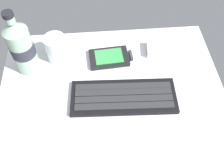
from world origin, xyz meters
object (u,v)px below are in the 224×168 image
(handheld_device, at_px, (111,58))
(juice_cup, at_px, (57,49))
(keyboard, at_px, (124,97))
(water_bottle, at_px, (22,47))
(charger_block, at_px, (158,49))

(handheld_device, bearing_deg, juice_cup, 173.34)
(keyboard, bearing_deg, handheld_device, 99.04)
(keyboard, distance_m, handheld_device, 0.15)
(handheld_device, height_order, juice_cup, juice_cup)
(juice_cup, relative_size, water_bottle, 0.41)
(keyboard, bearing_deg, juice_cup, 138.47)
(keyboard, height_order, juice_cup, juice_cup)
(keyboard, relative_size, charger_block, 4.21)
(handheld_device, distance_m, juice_cup, 0.17)
(handheld_device, xyz_separation_m, charger_block, (0.15, 0.02, 0.00))
(juice_cup, xyz_separation_m, charger_block, (0.31, -0.00, -0.03))
(water_bottle, bearing_deg, juice_cup, 20.81)
(keyboard, relative_size, handheld_device, 2.24)
(juice_cup, distance_m, charger_block, 0.31)
(water_bottle, distance_m, charger_block, 0.41)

